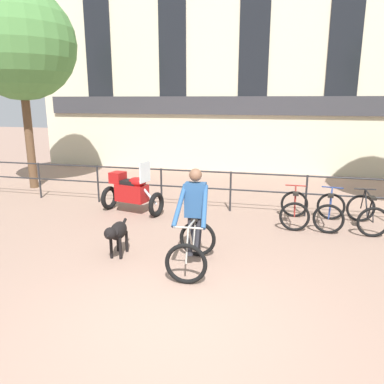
% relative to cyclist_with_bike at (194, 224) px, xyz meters
% --- Properties ---
extents(ground_plane, '(60.00, 60.00, 0.00)m').
position_rel_cyclist_with_bike_xyz_m(ground_plane, '(0.15, -1.77, -0.76)').
color(ground_plane, '#8E7060').
extents(canal_railing, '(15.05, 0.05, 1.05)m').
position_rel_cyclist_with_bike_xyz_m(canal_railing, '(0.15, 3.43, -0.05)').
color(canal_railing, '#232326').
rests_on(canal_railing, ground_plane).
extents(building_facade, '(18.00, 0.72, 10.89)m').
position_rel_cyclist_with_bike_xyz_m(building_facade, '(0.15, 9.22, 4.66)').
color(building_facade, beige).
rests_on(building_facade, ground_plane).
extents(cyclist_with_bike, '(0.75, 1.21, 1.70)m').
position_rel_cyclist_with_bike_xyz_m(cyclist_with_bike, '(0.00, 0.00, 0.00)').
color(cyclist_with_bike, black).
rests_on(cyclist_with_bike, ground_plane).
extents(dog, '(0.31, 0.97, 0.68)m').
position_rel_cyclist_with_bike_xyz_m(dog, '(-1.45, 0.03, -0.29)').
color(dog, black).
rests_on(dog, ground_plane).
extents(parked_motorcycle, '(1.67, 0.95, 1.35)m').
position_rel_cyclist_with_bike_xyz_m(parked_motorcycle, '(-2.28, 2.68, -0.20)').
color(parked_motorcycle, black).
rests_on(parked_motorcycle, ground_plane).
extents(parked_bicycle_near_lamp, '(0.68, 1.12, 0.86)m').
position_rel_cyclist_with_bike_xyz_m(parked_bicycle_near_lamp, '(1.75, 2.77, -0.41)').
color(parked_bicycle_near_lamp, black).
rests_on(parked_bicycle_near_lamp, ground_plane).
extents(parked_bicycle_mid_left, '(0.82, 1.20, 0.86)m').
position_rel_cyclist_with_bike_xyz_m(parked_bicycle_mid_left, '(2.53, 2.77, -0.41)').
color(parked_bicycle_mid_left, black).
rests_on(parked_bicycle_mid_left, ground_plane).
extents(parked_bicycle_mid_right, '(0.72, 1.15, 0.86)m').
position_rel_cyclist_with_bike_xyz_m(parked_bicycle_mid_right, '(3.31, 2.77, -0.41)').
color(parked_bicycle_mid_right, black).
rests_on(parked_bicycle_mid_right, ground_plane).
extents(tree_canalside_left, '(3.38, 3.38, 6.17)m').
position_rel_cyclist_with_bike_xyz_m(tree_canalside_left, '(-6.53, 4.56, 3.70)').
color(tree_canalside_left, brown).
rests_on(tree_canalside_left, ground_plane).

